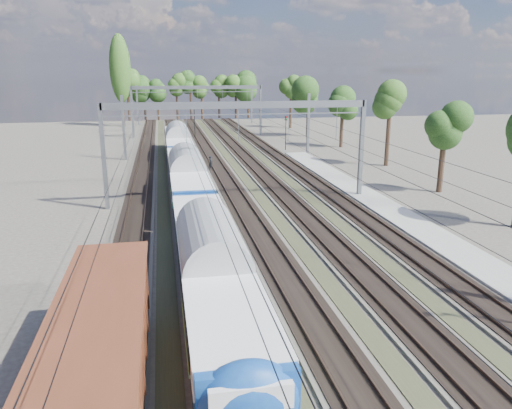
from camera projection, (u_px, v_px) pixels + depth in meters
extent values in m
cube|color=#47423A|center=(143.00, 173.00, 57.82)|extent=(3.00, 130.00, 0.15)
cube|color=black|center=(143.00, 172.00, 57.80)|extent=(2.50, 130.00, 0.06)
cube|color=#473326|center=(136.00, 172.00, 57.64)|extent=(0.08, 130.00, 0.14)
cube|color=#473326|center=(149.00, 171.00, 57.90)|extent=(0.08, 130.00, 0.14)
cube|color=#47423A|center=(182.00, 172.00, 58.63)|extent=(3.00, 130.00, 0.15)
cube|color=black|center=(182.00, 171.00, 58.60)|extent=(2.50, 130.00, 0.06)
cube|color=#473326|center=(175.00, 170.00, 58.45)|extent=(0.08, 130.00, 0.14)
cube|color=#473326|center=(188.00, 170.00, 58.71)|extent=(0.08, 130.00, 0.14)
cube|color=#47423A|center=(220.00, 170.00, 59.43)|extent=(3.00, 130.00, 0.15)
cube|color=black|center=(220.00, 170.00, 59.41)|extent=(2.50, 130.00, 0.06)
cube|color=#473326|center=(214.00, 169.00, 59.25)|extent=(0.08, 130.00, 0.14)
cube|color=#473326|center=(226.00, 168.00, 59.51)|extent=(0.08, 130.00, 0.14)
cube|color=#47423A|center=(257.00, 169.00, 60.24)|extent=(3.00, 130.00, 0.15)
cube|color=black|center=(257.00, 168.00, 60.21)|extent=(2.50, 130.00, 0.06)
cube|color=#473326|center=(251.00, 168.00, 60.06)|extent=(0.08, 130.00, 0.14)
cube|color=#473326|center=(263.00, 167.00, 60.32)|extent=(0.08, 130.00, 0.14)
cube|color=#47423A|center=(293.00, 168.00, 61.05)|extent=(3.00, 130.00, 0.15)
cube|color=black|center=(293.00, 167.00, 61.02)|extent=(2.50, 130.00, 0.06)
cube|color=#473326|center=(287.00, 166.00, 60.87)|extent=(0.08, 130.00, 0.14)
cube|color=#473326|center=(299.00, 166.00, 61.12)|extent=(0.08, 130.00, 0.14)
cube|color=#353122|center=(162.00, 173.00, 58.24)|extent=(1.10, 130.00, 0.05)
cube|color=#353122|center=(201.00, 171.00, 59.04)|extent=(1.10, 130.00, 0.05)
cube|color=#353122|center=(238.00, 170.00, 59.85)|extent=(1.10, 130.00, 0.05)
cube|color=#353122|center=(275.00, 169.00, 60.66)|extent=(1.10, 130.00, 0.05)
cube|color=gray|center=(415.00, 226.00, 37.84)|extent=(3.00, 70.00, 0.30)
cube|color=slate|center=(104.00, 157.00, 41.99)|extent=(0.35, 0.35, 9.00)
cube|color=slate|center=(361.00, 150.00, 46.11)|extent=(0.35, 0.35, 9.00)
cube|color=slate|center=(238.00, 105.00, 42.96)|extent=(23.00, 0.35, 0.60)
cube|color=slate|center=(132.00, 112.00, 87.54)|extent=(0.35, 0.35, 9.00)
cube|color=slate|center=(261.00, 110.00, 91.66)|extent=(0.35, 0.35, 9.00)
cube|color=slate|center=(197.00, 87.00, 88.51)|extent=(23.00, 0.35, 0.60)
cube|color=slate|center=(124.00, 128.00, 65.78)|extent=(0.35, 0.35, 8.50)
cube|color=slate|center=(137.00, 105.00, 108.48)|extent=(0.35, 0.35, 8.50)
cube|color=slate|center=(308.00, 124.00, 70.31)|extent=(0.35, 0.35, 8.50)
cube|color=slate|center=(252.00, 104.00, 113.01)|extent=(0.35, 0.35, 8.50)
cylinder|color=black|center=(140.00, 126.00, 56.41)|extent=(0.03, 130.00, 0.03)
cylinder|color=black|center=(139.00, 116.00, 56.13)|extent=(0.03, 130.00, 0.03)
cylinder|color=black|center=(180.00, 125.00, 57.22)|extent=(0.03, 130.00, 0.03)
cylinder|color=black|center=(179.00, 116.00, 56.93)|extent=(0.03, 130.00, 0.03)
cylinder|color=black|center=(219.00, 125.00, 58.02)|extent=(0.03, 130.00, 0.03)
cylinder|color=black|center=(219.00, 115.00, 57.74)|extent=(0.03, 130.00, 0.03)
cylinder|color=black|center=(257.00, 124.00, 58.83)|extent=(0.03, 130.00, 0.03)
cylinder|color=black|center=(257.00, 114.00, 58.55)|extent=(0.03, 130.00, 0.03)
cylinder|color=black|center=(294.00, 123.00, 59.64)|extent=(0.03, 130.00, 0.03)
cylinder|color=black|center=(294.00, 114.00, 59.35)|extent=(0.03, 130.00, 0.03)
cylinder|color=black|center=(129.00, 105.00, 118.14)|extent=(0.56, 0.56, 7.29)
sphere|color=#173212|center=(127.00, 80.00, 116.63)|extent=(4.66, 4.66, 4.66)
cylinder|color=black|center=(145.00, 106.00, 119.54)|extent=(0.56, 0.56, 6.54)
sphere|color=#173212|center=(144.00, 84.00, 118.18)|extent=(5.46, 5.46, 5.46)
cylinder|color=black|center=(162.00, 106.00, 119.24)|extent=(0.56, 0.56, 6.86)
sphere|color=#173212|center=(161.00, 82.00, 117.82)|extent=(5.42, 5.42, 5.42)
cylinder|color=black|center=(176.00, 106.00, 120.24)|extent=(0.56, 0.56, 6.67)
sphere|color=#173212|center=(175.00, 83.00, 118.85)|extent=(4.68, 4.68, 4.68)
cylinder|color=black|center=(187.00, 106.00, 121.88)|extent=(0.56, 0.56, 6.24)
sphere|color=#173212|center=(187.00, 85.00, 120.59)|extent=(3.91, 3.91, 3.91)
cylinder|color=black|center=(202.00, 106.00, 124.37)|extent=(0.56, 0.56, 6.00)
sphere|color=#173212|center=(202.00, 86.00, 123.13)|extent=(3.91, 3.91, 3.91)
cylinder|color=black|center=(221.00, 105.00, 122.64)|extent=(0.56, 0.56, 6.60)
sphere|color=#173212|center=(220.00, 83.00, 121.27)|extent=(4.41, 4.41, 4.41)
cylinder|color=black|center=(233.00, 107.00, 122.98)|extent=(0.56, 0.56, 5.67)
sphere|color=#173212|center=(232.00, 88.00, 121.80)|extent=(4.06, 4.06, 4.06)
cylinder|color=black|center=(245.00, 104.00, 124.59)|extent=(0.56, 0.56, 7.00)
sphere|color=#173212|center=(245.00, 81.00, 123.13)|extent=(5.30, 5.30, 5.30)
cylinder|color=black|center=(427.00, 155.00, 49.98)|extent=(0.56, 0.56, 6.81)
sphere|color=#173212|center=(432.00, 99.00, 48.57)|extent=(3.94, 3.94, 3.94)
cylinder|color=black|center=(373.00, 136.00, 63.25)|extent=(0.56, 0.56, 6.99)
sphere|color=#173212|center=(376.00, 91.00, 61.80)|extent=(4.10, 4.10, 4.10)
cylinder|color=black|center=(336.00, 129.00, 77.03)|extent=(0.56, 0.56, 5.62)
sphere|color=#173212|center=(337.00, 100.00, 75.87)|extent=(3.71, 3.71, 3.71)
cylinder|color=black|center=(321.00, 121.00, 88.35)|extent=(0.56, 0.56, 5.84)
sphere|color=#173212|center=(322.00, 94.00, 87.14)|extent=(4.13, 4.13, 4.13)
cylinder|color=black|center=(291.00, 112.00, 103.91)|extent=(0.56, 0.56, 6.65)
sphere|color=#173212|center=(291.00, 85.00, 102.52)|extent=(3.80, 3.80, 3.80)
cylinder|color=black|center=(121.00, 88.00, 105.07)|extent=(0.70, 0.70, 16.00)
ellipsoid|color=#27501A|center=(120.00, 69.00, 104.03)|extent=(4.40, 4.40, 14.08)
cube|color=black|center=(234.00, 388.00, 17.81)|extent=(2.18, 3.27, 0.87)
cube|color=black|center=(200.00, 246.00, 32.29)|extent=(2.18, 3.27, 0.87)
cube|color=navy|center=(211.00, 266.00, 24.63)|extent=(3.05, 21.80, 2.07)
cube|color=silver|center=(211.00, 256.00, 24.48)|extent=(3.14, 20.93, 1.04)
cube|color=black|center=(243.00, 253.00, 24.77)|extent=(0.04, 18.53, 0.76)
cube|color=yellow|center=(223.00, 322.00, 20.22)|extent=(3.16, 6.10, 0.76)
cylinder|color=#949799|center=(211.00, 246.00, 24.36)|extent=(3.10, 21.80, 3.10)
cube|color=black|center=(193.00, 215.00, 39.06)|extent=(2.18, 3.27, 0.87)
cube|color=black|center=(184.00, 176.00, 53.54)|extent=(2.18, 3.27, 0.87)
cube|color=navy|center=(187.00, 175.00, 45.88)|extent=(3.05, 21.80, 2.07)
cube|color=silver|center=(187.00, 170.00, 45.74)|extent=(3.14, 20.93, 1.04)
cube|color=black|center=(204.00, 169.00, 46.02)|extent=(0.04, 18.53, 0.76)
cube|color=yellow|center=(190.00, 193.00, 41.47)|extent=(3.16, 6.10, 0.76)
cylinder|color=#949799|center=(186.00, 164.00, 45.61)|extent=(3.10, 21.80, 3.10)
cube|color=black|center=(181.00, 164.00, 60.32)|extent=(2.18, 3.27, 0.87)
cube|color=black|center=(177.00, 146.00, 74.80)|extent=(2.18, 3.27, 0.87)
cube|color=navy|center=(178.00, 142.00, 67.14)|extent=(3.05, 21.80, 2.07)
cube|color=silver|center=(178.00, 138.00, 66.99)|extent=(3.14, 20.93, 1.04)
cube|color=black|center=(190.00, 138.00, 67.28)|extent=(0.04, 18.53, 0.76)
cube|color=yellow|center=(180.00, 152.00, 62.73)|extent=(3.16, 6.10, 0.76)
cylinder|color=#949799|center=(178.00, 135.00, 66.87)|extent=(3.10, 21.80, 3.10)
ellipsoid|color=navy|center=(248.00, 401.00, 14.46)|extent=(3.10, 1.70, 2.64)
cube|color=black|center=(115.00, 336.00, 21.45)|extent=(2.12, 2.75, 0.74)
cube|color=black|center=(100.00, 402.00, 16.40)|extent=(2.86, 14.82, 0.21)
cube|color=#502615|center=(97.00, 363.00, 16.02)|extent=(2.86, 14.82, 2.75)
cube|color=#502615|center=(93.00, 322.00, 15.65)|extent=(3.07, 14.82, 0.13)
imported|color=black|center=(211.00, 163.00, 59.90)|extent=(0.42, 0.63, 1.70)
cylinder|color=black|center=(195.00, 124.00, 86.86)|extent=(0.15, 0.15, 5.23)
cube|color=black|center=(194.00, 106.00, 86.09)|extent=(0.42, 0.35, 0.73)
sphere|color=red|center=(194.00, 105.00, 85.90)|extent=(0.17, 0.17, 0.17)
sphere|color=#0C9919|center=(194.00, 107.00, 86.00)|extent=(0.17, 0.17, 0.17)
cylinder|color=black|center=(286.00, 135.00, 74.76)|extent=(0.12, 0.12, 4.42)
cube|color=black|center=(286.00, 118.00, 74.11)|extent=(0.31, 0.20, 0.62)
sphere|color=red|center=(286.00, 117.00, 73.95)|extent=(0.14, 0.14, 0.14)
sphere|color=#0C9919|center=(286.00, 119.00, 74.03)|extent=(0.14, 0.14, 0.14)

